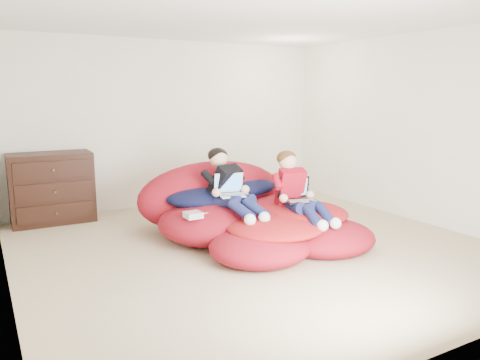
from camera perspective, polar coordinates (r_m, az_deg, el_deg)
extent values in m
cube|color=tan|center=(5.38, 1.86, -9.39)|extent=(5.10, 5.10, 0.25)
cube|color=white|center=(7.33, -8.36, 6.82)|extent=(5.10, 0.02, 2.50)
cube|color=white|center=(3.22, 25.81, 1.40)|extent=(5.10, 0.02, 2.50)
cube|color=white|center=(6.73, 20.64, 5.95)|extent=(0.02, 5.10, 2.50)
cube|color=white|center=(5.12, 2.05, 19.54)|extent=(5.10, 5.10, 0.02)
cube|color=black|center=(6.71, -21.97, -0.89)|extent=(1.05, 0.54, 0.94)
cube|color=black|center=(6.51, -21.49, -3.73)|extent=(0.94, 0.03, 0.22)
cylinder|color=#4C3F26|center=(6.49, -21.46, -3.77)|extent=(0.03, 0.06, 0.03)
cube|color=black|center=(6.45, -21.65, -1.30)|extent=(0.94, 0.03, 0.22)
cylinder|color=#4C3F26|center=(6.43, -21.63, -1.34)|extent=(0.03, 0.06, 0.03)
cube|color=black|center=(6.40, -21.82, 1.16)|extent=(0.94, 0.03, 0.22)
cylinder|color=#4C3F26|center=(6.38, -21.79, 1.14)|extent=(0.03, 0.06, 0.03)
ellipsoid|color=#AC1323|center=(5.55, -2.65, -5.02)|extent=(1.44, 1.29, 0.52)
ellipsoid|color=#AC1323|center=(5.84, 5.14, -4.47)|extent=(1.36, 1.32, 0.49)
ellipsoid|color=#AC1323|center=(5.35, 4.48, -6.10)|extent=(1.43, 1.14, 0.46)
ellipsoid|color=#AC1323|center=(4.90, 2.49, -8.12)|extent=(1.09, 1.00, 0.36)
ellipsoid|color=#AC1323|center=(5.32, 10.40, -6.89)|extent=(1.13, 1.03, 0.37)
ellipsoid|color=#AC1323|center=(6.08, -3.30, -1.91)|extent=(2.03, 0.90, 0.90)
ellipsoid|color=#0F1338|center=(5.66, -4.32, -2.02)|extent=(0.97, 0.80, 0.25)
ellipsoid|color=#0F1338|center=(6.01, 0.09, -0.88)|extent=(0.96, 0.67, 0.23)
ellipsoid|color=red|center=(5.49, 7.48, -3.99)|extent=(1.08, 1.08, 0.20)
ellipsoid|color=red|center=(5.04, 4.44, -5.70)|extent=(1.09, 0.98, 0.20)
ellipsoid|color=beige|center=(5.90, -7.15, -0.19)|extent=(0.46, 0.29, 0.29)
cube|color=black|center=(5.48, -2.03, -0.38)|extent=(0.41, 0.45, 0.46)
sphere|color=#E0AF89|center=(5.54, -2.62, 2.62)|extent=(0.21, 0.21, 0.21)
ellipsoid|color=black|center=(5.56, -2.75, 3.04)|extent=(0.24, 0.22, 0.18)
cylinder|color=#161C45|center=(5.23, -1.46, -2.72)|extent=(0.25, 0.37, 0.19)
cylinder|color=#161C45|center=(4.98, 0.20, -3.76)|extent=(0.22, 0.35, 0.22)
sphere|color=white|center=(4.85, 1.22, -4.87)|extent=(0.13, 0.13, 0.13)
cylinder|color=#161C45|center=(5.31, 0.22, -2.51)|extent=(0.25, 0.37, 0.19)
cylinder|color=#161C45|center=(5.06, 1.93, -3.52)|extent=(0.22, 0.35, 0.22)
sphere|color=white|center=(4.94, 2.98, -4.60)|extent=(0.13, 0.13, 0.13)
cube|color=#B00F22|center=(5.45, 6.17, -0.91)|extent=(0.35, 0.33, 0.47)
sphere|color=#E0AF89|center=(5.45, 5.83, 2.27)|extent=(0.21, 0.21, 0.21)
ellipsoid|color=#4A2F13|center=(5.47, 5.68, 2.68)|extent=(0.24, 0.22, 0.18)
cylinder|color=#161C45|center=(5.26, 6.78, -3.38)|extent=(0.20, 0.36, 0.19)
cylinder|color=#161C45|center=(5.04, 8.80, -4.41)|extent=(0.18, 0.34, 0.22)
sphere|color=white|center=(4.92, 10.03, -5.50)|extent=(0.12, 0.12, 0.12)
cylinder|color=#161C45|center=(5.37, 8.28, -3.16)|extent=(0.20, 0.36, 0.19)
cylinder|color=#161C45|center=(5.14, 10.32, -4.15)|extent=(0.18, 0.34, 0.22)
sphere|color=white|center=(5.03, 11.56, -5.20)|extent=(0.12, 0.12, 0.12)
cube|color=silver|center=(5.27, -0.69, -1.88)|extent=(0.38, 0.30, 0.01)
cube|color=gray|center=(5.26, -0.63, -1.81)|extent=(0.31, 0.19, 0.00)
cube|color=silver|center=(5.37, -1.41, -0.33)|extent=(0.34, 0.13, 0.23)
cube|color=#4385E4|center=(5.36, -1.37, -0.33)|extent=(0.30, 0.11, 0.19)
cube|color=black|center=(5.31, 7.47, -2.56)|extent=(0.42, 0.34, 0.01)
cube|color=gray|center=(5.30, 7.55, -2.49)|extent=(0.34, 0.22, 0.00)
cube|color=black|center=(5.40, 6.53, -0.87)|extent=(0.37, 0.16, 0.25)
cube|color=teal|center=(5.40, 6.58, -0.87)|extent=(0.32, 0.13, 0.20)
cube|color=silver|center=(5.06, -5.73, -4.26)|extent=(0.18, 0.18, 0.06)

